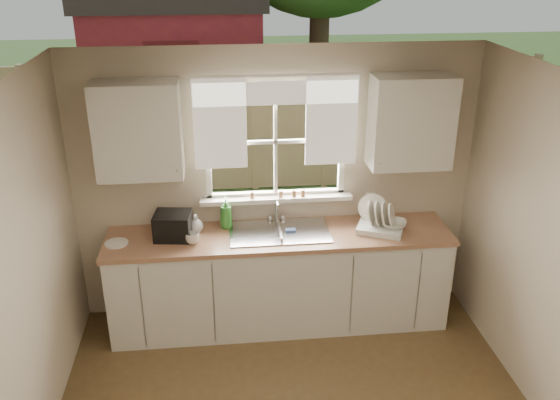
{
  "coord_description": "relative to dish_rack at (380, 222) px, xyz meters",
  "views": [
    {
      "loc": [
        -0.49,
        -2.94,
        3.27
      ],
      "look_at": [
        0.0,
        1.65,
        1.25
      ],
      "focal_mm": 38.0,
      "sensor_mm": 36.0,
      "label": 1
    }
  ],
  "objects": [
    {
      "name": "sink",
      "position": [
        -0.89,
        0.05,
        -0.15
      ],
      "size": [
        0.88,
        0.52,
        0.4
      ],
      "color": "#B7B7BC",
      "rests_on": "countertop"
    },
    {
      "name": "wall_outlet",
      "position": [
        -0.01,
        0.33,
        0.09
      ],
      "size": [
        0.08,
        0.01,
        0.12
      ],
      "primitive_type": "cube",
      "color": "beige",
      "rests_on": "room_walls"
    },
    {
      "name": "cup",
      "position": [
        -1.65,
        -0.07,
        -0.03
      ],
      "size": [
        0.13,
        0.13,
        0.09
      ],
      "primitive_type": "imported",
      "rotation": [
        0.0,
        0.0,
        -0.11
      ],
      "color": "silver",
      "rests_on": "countertop"
    },
    {
      "name": "upper_cabinet_left",
      "position": [
        -2.04,
        0.17,
        0.86
      ],
      "size": [
        0.7,
        0.33,
        0.8
      ],
      "primitive_type": "cube",
      "color": "silver",
      "rests_on": "room_walls"
    },
    {
      "name": "black_appliance",
      "position": [
        -1.81,
        0.06,
        0.03
      ],
      "size": [
        0.34,
        0.3,
        0.23
      ],
      "primitive_type": "cube",
      "rotation": [
        0.0,
        0.0,
        -0.12
      ],
      "color": "black",
      "rests_on": "countertop"
    },
    {
      "name": "soap_bottle_a",
      "position": [
        -1.35,
        0.2,
        0.07
      ],
      "size": [
        0.13,
        0.13,
        0.29
      ],
      "primitive_type": "imported",
      "rotation": [
        0.0,
        0.0,
        -0.16
      ],
      "color": "#2F7E29",
      "rests_on": "countertop"
    },
    {
      "name": "sill_jars",
      "position": [
        -0.84,
        0.28,
        0.19
      ],
      "size": [
        0.5,
        0.04,
        0.06
      ],
      "color": "brown",
      "rests_on": "window"
    },
    {
      "name": "window",
      "position": [
        -0.89,
        0.34,
        0.5
      ],
      "size": [
        1.38,
        0.16,
        1.06
      ],
      "color": "white",
      "rests_on": "room_walls"
    },
    {
      "name": "upper_cabinet_right",
      "position": [
        0.26,
        0.17,
        0.86
      ],
      "size": [
        0.7,
        0.33,
        0.8
      ],
      "primitive_type": "cube",
      "color": "silver",
      "rests_on": "room_walls"
    },
    {
      "name": "soap_bottle_c",
      "position": [
        -1.62,
        0.15,
        0.0
      ],
      "size": [
        0.15,
        0.15,
        0.17
      ],
      "primitive_type": "imported",
      "rotation": [
        0.0,
        0.0,
        -0.16
      ],
      "color": "beige",
      "rests_on": "countertop"
    },
    {
      "name": "dish_rack",
      "position": [
        0.0,
        0.0,
        0.0
      ],
      "size": [
        0.48,
        0.43,
        0.3
      ],
      "color": "white",
      "rests_on": "countertop"
    },
    {
      "name": "room_walls",
      "position": [
        -0.89,
        -1.72,
        0.25
      ],
      "size": [
        3.62,
        4.02,
        2.5
      ],
      "color": "beige",
      "rests_on": "ground"
    },
    {
      "name": "countertop",
      "position": [
        -0.89,
        0.02,
        -0.1
      ],
      "size": [
        3.04,
        0.65,
        0.04
      ],
      "primitive_type": "cube",
      "color": "#A57252",
      "rests_on": "base_cabinets"
    },
    {
      "name": "base_cabinets",
      "position": [
        -0.89,
        0.02,
        -0.55
      ],
      "size": [
        3.0,
        0.62,
        0.87
      ],
      "primitive_type": "cube",
      "color": "silver",
      "rests_on": "ground"
    },
    {
      "name": "soap_bottle_b",
      "position": [
        -1.35,
        0.22,
        0.01
      ],
      "size": [
        0.1,
        0.1,
        0.18
      ],
      "primitive_type": "imported",
      "rotation": [
        0.0,
        0.0,
        -0.3
      ],
      "color": "#2C40A8",
      "rests_on": "countertop"
    },
    {
      "name": "curtains",
      "position": [
        -0.89,
        0.29,
        0.94
      ],
      "size": [
        1.5,
        0.03,
        0.81
      ],
      "color": "white",
      "rests_on": "room_walls"
    },
    {
      "name": "bowl",
      "position": [
        0.11,
        -0.05,
        0.0
      ],
      "size": [
        0.29,
        0.29,
        0.05
      ],
      "primitive_type": "imported",
      "rotation": [
        0.0,
        0.0,
        -0.37
      ],
      "color": "white",
      "rests_on": "dish_rack"
    },
    {
      "name": "ceiling",
      "position": [
        -0.89,
        -1.66,
        1.51
      ],
      "size": [
        3.6,
        4.0,
        0.02
      ],
      "primitive_type": "cube",
      "color": "silver",
      "rests_on": "room_walls"
    },
    {
      "name": "saucer",
      "position": [
        -2.29,
        -0.01,
        -0.07
      ],
      "size": [
        0.2,
        0.2,
        0.01
      ],
      "primitive_type": "cylinder",
      "color": "white",
      "rests_on": "countertop"
    }
  ]
}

